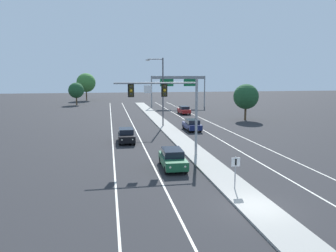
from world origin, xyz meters
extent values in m
plane|color=#28282B|center=(0.00, 0.00, 0.00)|extent=(260.00, 260.00, 0.00)
cube|color=#9E9B93|center=(0.00, 18.00, 0.07)|extent=(2.40, 110.00, 0.15)
cube|color=silver|center=(-4.70, 25.00, 0.00)|extent=(0.14, 100.00, 0.01)
cube|color=silver|center=(4.70, 25.00, 0.00)|extent=(0.14, 100.00, 0.01)
cube|color=silver|center=(-8.00, 25.00, 0.00)|extent=(0.14, 100.00, 0.01)
cube|color=silver|center=(8.00, 25.00, 0.00)|extent=(0.14, 100.00, 0.01)
cylinder|color=gray|center=(-0.28, 12.46, 3.75)|extent=(0.24, 0.24, 7.20)
cylinder|color=gray|center=(-4.06, 12.46, 6.95)|extent=(7.57, 0.16, 0.16)
cube|color=black|center=(-3.30, 12.50, 6.30)|extent=(0.56, 0.06, 1.20)
cube|color=#38330F|center=(-3.30, 12.46, 6.30)|extent=(0.32, 0.32, 1.00)
sphere|color=#282828|center=(-3.30, 12.29, 6.62)|extent=(0.22, 0.22, 0.22)
sphere|color=#F2A819|center=(-3.30, 12.29, 6.30)|extent=(0.22, 0.22, 0.22)
sphere|color=#282828|center=(-3.30, 12.29, 5.98)|extent=(0.22, 0.22, 0.22)
cube|color=black|center=(-6.33, 12.50, 6.30)|extent=(0.56, 0.06, 1.20)
cube|color=#38330F|center=(-6.33, 12.46, 6.30)|extent=(0.32, 0.32, 1.00)
sphere|color=#282828|center=(-6.33, 12.29, 6.62)|extent=(0.22, 0.22, 0.22)
sphere|color=#F2A819|center=(-6.33, 12.29, 6.30)|extent=(0.22, 0.22, 0.22)
sphere|color=#282828|center=(-6.33, 12.29, 5.98)|extent=(0.22, 0.22, 0.22)
cube|color=white|center=(-4.82, 12.44, 6.40)|extent=(0.70, 0.04, 0.70)
cylinder|color=gray|center=(-0.19, 2.89, 1.25)|extent=(0.08, 0.08, 2.20)
cube|color=white|center=(-0.19, 2.86, 2.00)|extent=(0.60, 0.03, 0.60)
cube|color=black|center=(-0.19, 2.84, 2.00)|extent=(0.12, 0.01, 0.44)
cylinder|color=#4C4C51|center=(-0.39, 30.83, 5.15)|extent=(0.20, 0.20, 10.00)
cylinder|color=#4C4C51|center=(-1.49, 30.83, 9.95)|extent=(2.20, 0.12, 0.12)
cube|color=#B7B7B2|center=(-2.59, 30.83, 9.80)|extent=(0.56, 0.28, 0.20)
cube|color=#195633|center=(-3.22, 8.90, 0.67)|extent=(1.89, 4.43, 0.70)
cube|color=black|center=(-3.22, 9.12, 1.30)|extent=(1.63, 2.41, 0.56)
sphere|color=#EAE5C6|center=(-2.69, 6.71, 0.72)|extent=(0.18, 0.18, 0.18)
sphere|color=#EAE5C6|center=(-3.84, 6.73, 0.72)|extent=(0.18, 0.18, 0.18)
cylinder|color=black|center=(-2.45, 7.38, 0.32)|extent=(0.23, 0.64, 0.64)
cylinder|color=black|center=(-4.05, 7.41, 0.32)|extent=(0.23, 0.64, 0.64)
cylinder|color=black|center=(-2.39, 10.38, 0.32)|extent=(0.23, 0.64, 0.64)
cylinder|color=black|center=(-3.99, 10.41, 0.32)|extent=(0.23, 0.64, 0.64)
cube|color=black|center=(-6.43, 20.24, 0.67)|extent=(1.83, 4.41, 0.70)
cube|color=black|center=(-6.42, 20.46, 1.30)|extent=(1.60, 2.39, 0.56)
sphere|color=#EAE5C6|center=(-5.86, 18.06, 0.72)|extent=(0.18, 0.18, 0.18)
sphere|color=#EAE5C6|center=(-7.01, 18.06, 0.72)|extent=(0.18, 0.18, 0.18)
cylinder|color=black|center=(-5.63, 18.74, 0.32)|extent=(0.22, 0.64, 0.64)
cylinder|color=black|center=(-7.23, 18.75, 0.32)|extent=(0.22, 0.64, 0.64)
cylinder|color=black|center=(-5.62, 21.74, 0.32)|extent=(0.22, 0.64, 0.64)
cylinder|color=black|center=(-7.22, 21.74, 0.32)|extent=(0.22, 0.64, 0.64)
cube|color=#141E4C|center=(3.02, 26.74, 0.67)|extent=(1.86, 4.42, 0.70)
cube|color=black|center=(3.02, 26.52, 1.30)|extent=(1.62, 2.40, 0.56)
sphere|color=#EAE5C6|center=(2.41, 28.91, 0.72)|extent=(0.18, 0.18, 0.18)
sphere|color=#EAE5C6|center=(3.56, 28.93, 0.72)|extent=(0.18, 0.18, 0.18)
cylinder|color=black|center=(2.19, 28.23, 0.32)|extent=(0.23, 0.64, 0.64)
cylinder|color=black|center=(3.79, 28.25, 0.32)|extent=(0.23, 0.64, 0.64)
cylinder|color=black|center=(2.24, 25.23, 0.32)|extent=(0.23, 0.64, 0.64)
cylinder|color=black|center=(3.84, 25.25, 0.32)|extent=(0.23, 0.64, 0.64)
cube|color=maroon|center=(6.37, 45.99, 0.67)|extent=(1.85, 4.42, 0.70)
cube|color=black|center=(6.37, 45.77, 1.30)|extent=(1.61, 2.39, 0.56)
sphere|color=#EAE5C6|center=(5.77, 48.16, 0.72)|extent=(0.18, 0.18, 0.18)
sphere|color=#EAE5C6|center=(6.92, 48.17, 0.72)|extent=(0.18, 0.18, 0.18)
cylinder|color=black|center=(5.55, 47.48, 0.32)|extent=(0.23, 0.64, 0.64)
cylinder|color=black|center=(7.15, 47.50, 0.32)|extent=(0.23, 0.64, 0.64)
cylinder|color=black|center=(5.58, 44.48, 0.32)|extent=(0.23, 0.64, 0.64)
cylinder|color=black|center=(7.18, 44.50, 0.32)|extent=(0.23, 0.64, 0.64)
cylinder|color=gray|center=(1.70, 59.81, 3.75)|extent=(0.28, 0.28, 7.50)
cylinder|color=gray|center=(14.70, 59.81, 3.75)|extent=(0.28, 0.28, 7.50)
cube|color=gray|center=(8.20, 59.81, 7.10)|extent=(13.00, 0.36, 0.70)
cube|color=#0F6033|center=(5.34, 59.61, 5.90)|extent=(3.20, 0.08, 1.70)
cube|color=#0F6033|center=(11.06, 59.61, 5.90)|extent=(3.20, 0.08, 1.70)
cylinder|color=#4C3823|center=(14.73, 35.43, 1.17)|extent=(0.36, 0.36, 2.34)
sphere|color=#1E4C28|center=(14.73, 35.43, 4.05)|extent=(4.27, 4.27, 4.27)
cylinder|color=#4C3823|center=(-14.96, 85.63, 1.56)|extent=(0.36, 0.36, 3.12)
sphere|color=#387533|center=(-14.96, 85.63, 5.40)|extent=(5.71, 5.71, 5.71)
cylinder|color=#4C3823|center=(-16.53, 70.40, 1.09)|extent=(0.36, 0.36, 2.18)
sphere|color=#1E4C28|center=(-16.53, 70.40, 3.78)|extent=(3.99, 3.99, 3.99)
camera|label=1|loc=(-8.31, -16.79, 7.66)|focal=34.80mm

